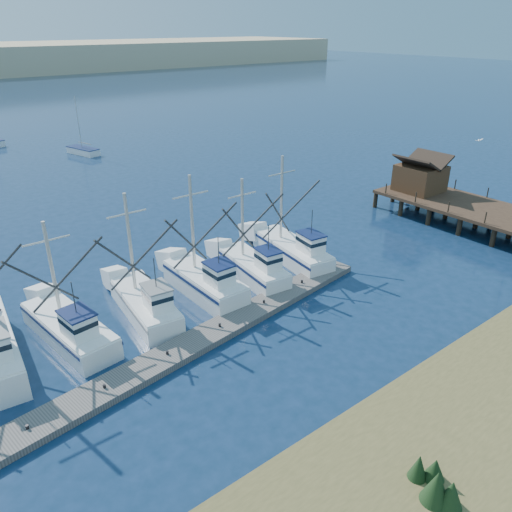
{
  "coord_description": "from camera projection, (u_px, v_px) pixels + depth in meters",
  "views": [
    {
      "loc": [
        -21.74,
        -16.09,
        17.52
      ],
      "look_at": [
        -2.75,
        8.0,
        3.13
      ],
      "focal_mm": 35.0,
      "sensor_mm": 36.0,
      "label": 1
    }
  ],
  "objects": [
    {
      "name": "sailboat_near",
      "position": [
        83.0,
        151.0,
        72.9
      ],
      "size": [
        3.25,
        5.8,
        8.1
      ],
      "rotation": [
        0.0,
        0.0,
        0.28
      ],
      "color": "white",
      "rests_on": "ground"
    },
    {
      "name": "shore_bank",
      "position": [
        439.0,
        503.0,
        19.13
      ],
      "size": [
        40.0,
        10.0,
        1.6
      ],
      "primitive_type": "cube",
      "color": "#4C422D",
      "rests_on": "ground"
    },
    {
      "name": "trawler_fleet",
      "position": [
        129.0,
        307.0,
        31.92
      ],
      "size": [
        30.85,
        9.36,
        10.43
      ],
      "color": "white",
      "rests_on": "ground"
    },
    {
      "name": "ground",
      "position": [
        370.0,
        333.0,
        31.06
      ],
      "size": [
        500.0,
        500.0,
        0.0
      ],
      "primitive_type": "plane",
      "color": "#0D243D",
      "rests_on": "ground"
    },
    {
      "name": "flying_gull",
      "position": [
        479.0,
        140.0,
        41.3
      ],
      "size": [
        1.05,
        0.19,
        0.19
      ],
      "color": "white",
      "rests_on": "ground"
    },
    {
      "name": "floating_dock",
      "position": [
        182.0,
        350.0,
        29.08
      ],
      "size": [
        31.44,
        6.21,
        0.42
      ],
      "primitive_type": "cube",
      "rotation": [
        0.0,
        0.0,
        0.13
      ],
      "color": "#68615D",
      "rests_on": "ground"
    },
    {
      "name": "timber_pier",
      "position": [
        450.0,
        194.0,
        48.03
      ],
      "size": [
        7.0,
        20.0,
        8.0
      ],
      "color": "black",
      "rests_on": "ground"
    }
  ]
}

